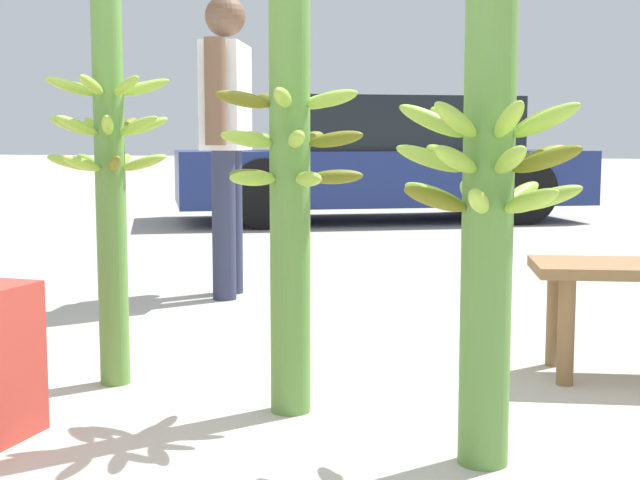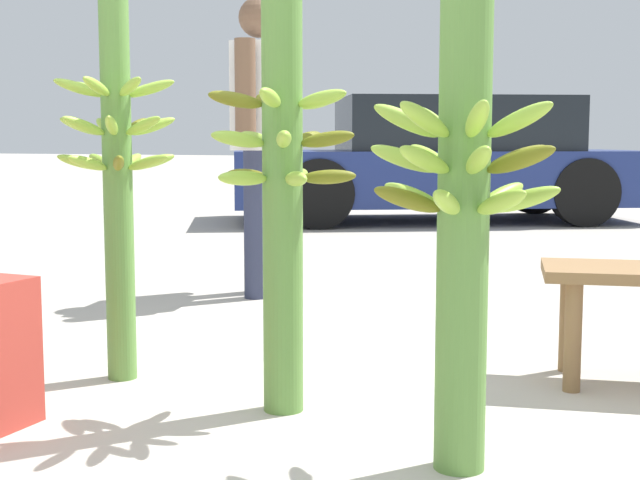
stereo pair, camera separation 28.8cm
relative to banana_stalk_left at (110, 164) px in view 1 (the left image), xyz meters
The scene contains 6 objects.
ground_plane 1.17m from the banana_stalk_left, 31.58° to the right, with size 80.00×80.00×0.00m, color #B2AA9E.
banana_stalk_left is the anchor object (origin of this frame).
banana_stalk_center 0.72m from the banana_stalk_left, ahead, with size 0.47×0.47×1.42m.
banana_stalk_right 1.42m from the banana_stalk_left, 15.67° to the right, with size 0.49×0.50×1.36m.
vendor_person 1.81m from the banana_stalk_left, 101.25° to the left, with size 0.30×0.69×1.64m.
parked_car 6.67m from the banana_stalk_left, 96.10° to the left, with size 4.59×3.58×1.31m.
Camera 1 is at (0.93, -2.27, 0.87)m, focal length 50.00 mm.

